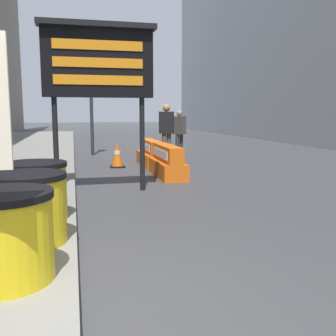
{
  "coord_description": "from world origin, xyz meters",
  "views": [
    {
      "loc": [
        0.0,
        -2.73,
        1.56
      ],
      "look_at": [
        2.25,
        6.58,
        0.2
      ],
      "focal_mm": 42.0,
      "sensor_mm": 36.0,
      "label": 1
    }
  ],
  "objects_px": {
    "pedestrian_passerby": "(166,127)",
    "barrel_drum_middle": "(27,208)",
    "barrel_drum_foreground": "(3,236)",
    "traffic_cone_near": "(117,155)",
    "jersey_barrier_orange_near": "(151,154)",
    "pedestrian_worker": "(179,129)",
    "message_board": "(98,64)",
    "traffic_light_near_curb": "(91,78)",
    "barrel_drum_back": "(35,191)",
    "jersey_barrier_orange_far": "(167,163)"
  },
  "relations": [
    {
      "from": "pedestrian_passerby",
      "to": "barrel_drum_middle",
      "type": "bearing_deg",
      "value": -96.04
    },
    {
      "from": "barrel_drum_foreground",
      "to": "traffic_cone_near",
      "type": "height_order",
      "value": "barrel_drum_foreground"
    },
    {
      "from": "jersey_barrier_orange_near",
      "to": "traffic_cone_near",
      "type": "bearing_deg",
      "value": -167.07
    },
    {
      "from": "pedestrian_worker",
      "to": "pedestrian_passerby",
      "type": "relative_size",
      "value": 0.9
    },
    {
      "from": "message_board",
      "to": "barrel_drum_foreground",
      "type": "bearing_deg",
      "value": -104.39
    },
    {
      "from": "pedestrian_passerby",
      "to": "traffic_light_near_curb",
      "type": "bearing_deg",
      "value": 154.97
    },
    {
      "from": "traffic_cone_near",
      "to": "pedestrian_worker",
      "type": "height_order",
      "value": "pedestrian_worker"
    },
    {
      "from": "barrel_drum_back",
      "to": "jersey_barrier_orange_near",
      "type": "relative_size",
      "value": 0.45
    },
    {
      "from": "jersey_barrier_orange_far",
      "to": "jersey_barrier_orange_near",
      "type": "xyz_separation_m",
      "value": [
        0.0,
        2.12,
        -0.01
      ]
    },
    {
      "from": "message_board",
      "to": "jersey_barrier_orange_far",
      "type": "relative_size",
      "value": 1.69
    },
    {
      "from": "barrel_drum_middle",
      "to": "message_board",
      "type": "relative_size",
      "value": 0.27
    },
    {
      "from": "traffic_light_near_curb",
      "to": "jersey_barrier_orange_near",
      "type": "bearing_deg",
      "value": -63.79
    },
    {
      "from": "jersey_barrier_orange_near",
      "to": "traffic_cone_near",
      "type": "relative_size",
      "value": 2.59
    },
    {
      "from": "traffic_cone_near",
      "to": "jersey_barrier_orange_far",
      "type": "bearing_deg",
      "value": -61.7
    },
    {
      "from": "traffic_light_near_curb",
      "to": "pedestrian_worker",
      "type": "bearing_deg",
      "value": -19.09
    },
    {
      "from": "barrel_drum_back",
      "to": "jersey_barrier_orange_far",
      "type": "height_order",
      "value": "barrel_drum_back"
    },
    {
      "from": "message_board",
      "to": "traffic_light_near_curb",
      "type": "bearing_deg",
      "value": 88.59
    },
    {
      "from": "jersey_barrier_orange_far",
      "to": "pedestrian_worker",
      "type": "distance_m",
      "value": 4.51
    },
    {
      "from": "barrel_drum_back",
      "to": "message_board",
      "type": "height_order",
      "value": "message_board"
    },
    {
      "from": "jersey_barrier_orange_far",
      "to": "pedestrian_passerby",
      "type": "bearing_deg",
      "value": 76.98
    },
    {
      "from": "jersey_barrier_orange_near",
      "to": "traffic_light_near_curb",
      "type": "bearing_deg",
      "value": 116.21
    },
    {
      "from": "barrel_drum_middle",
      "to": "pedestrian_worker",
      "type": "relative_size",
      "value": 0.52
    },
    {
      "from": "barrel_drum_foreground",
      "to": "pedestrian_passerby",
      "type": "bearing_deg",
      "value": 68.56
    },
    {
      "from": "barrel_drum_middle",
      "to": "pedestrian_worker",
      "type": "distance_m",
      "value": 10.03
    },
    {
      "from": "traffic_cone_near",
      "to": "traffic_light_near_curb",
      "type": "relative_size",
      "value": 0.19
    },
    {
      "from": "jersey_barrier_orange_far",
      "to": "pedestrian_worker",
      "type": "relative_size",
      "value": 1.16
    },
    {
      "from": "barrel_drum_middle",
      "to": "jersey_barrier_orange_far",
      "type": "xyz_separation_m",
      "value": [
        2.73,
        4.89,
        -0.19
      ]
    },
    {
      "from": "jersey_barrier_orange_far",
      "to": "pedestrian_worker",
      "type": "height_order",
      "value": "pedestrian_worker"
    },
    {
      "from": "message_board",
      "to": "pedestrian_passerby",
      "type": "height_order",
      "value": "message_board"
    },
    {
      "from": "barrel_drum_back",
      "to": "pedestrian_worker",
      "type": "distance_m",
      "value": 9.16
    },
    {
      "from": "barrel_drum_back",
      "to": "jersey_barrier_orange_near",
      "type": "distance_m",
      "value": 6.62
    },
    {
      "from": "barrel_drum_foreground",
      "to": "barrel_drum_middle",
      "type": "height_order",
      "value": "same"
    },
    {
      "from": "traffic_light_near_curb",
      "to": "pedestrian_worker",
      "type": "relative_size",
      "value": 2.34
    },
    {
      "from": "barrel_drum_foreground",
      "to": "pedestrian_worker",
      "type": "relative_size",
      "value": 0.52
    },
    {
      "from": "jersey_barrier_orange_near",
      "to": "traffic_cone_near",
      "type": "xyz_separation_m",
      "value": [
        -1.02,
        -0.23,
        0.03
      ]
    },
    {
      "from": "barrel_drum_middle",
      "to": "pedestrian_passerby",
      "type": "height_order",
      "value": "pedestrian_passerby"
    },
    {
      "from": "traffic_cone_near",
      "to": "barrel_drum_middle",
      "type": "bearing_deg",
      "value": -104.19
    },
    {
      "from": "barrel_drum_middle",
      "to": "message_board",
      "type": "distance_m",
      "value": 3.97
    },
    {
      "from": "barrel_drum_foreground",
      "to": "pedestrian_worker",
      "type": "bearing_deg",
      "value": 67.07
    },
    {
      "from": "barrel_drum_middle",
      "to": "traffic_light_near_curb",
      "type": "height_order",
      "value": "traffic_light_near_curb"
    },
    {
      "from": "message_board",
      "to": "traffic_cone_near",
      "type": "xyz_separation_m",
      "value": [
        0.7,
        3.45,
        -2.11
      ]
    },
    {
      "from": "barrel_drum_middle",
      "to": "jersey_barrier_orange_far",
      "type": "bearing_deg",
      "value": 60.82
    },
    {
      "from": "message_board",
      "to": "traffic_light_near_curb",
      "type": "distance_m",
      "value": 6.84
    },
    {
      "from": "jersey_barrier_orange_far",
      "to": "pedestrian_worker",
      "type": "xyz_separation_m",
      "value": [
        1.45,
        4.22,
        0.63
      ]
    },
    {
      "from": "barrel_drum_back",
      "to": "traffic_cone_near",
      "type": "height_order",
      "value": "barrel_drum_back"
    },
    {
      "from": "traffic_light_near_curb",
      "to": "traffic_cone_near",
      "type": "bearing_deg",
      "value": -81.06
    },
    {
      "from": "message_board",
      "to": "jersey_barrier_orange_far",
      "type": "bearing_deg",
      "value": 42.43
    },
    {
      "from": "barrel_drum_foreground",
      "to": "pedestrian_passerby",
      "type": "distance_m",
      "value": 9.74
    },
    {
      "from": "barrel_drum_foreground",
      "to": "jersey_barrier_orange_near",
      "type": "height_order",
      "value": "barrel_drum_foreground"
    },
    {
      "from": "barrel_drum_foreground",
      "to": "jersey_barrier_orange_far",
      "type": "distance_m",
      "value": 6.51
    }
  ]
}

